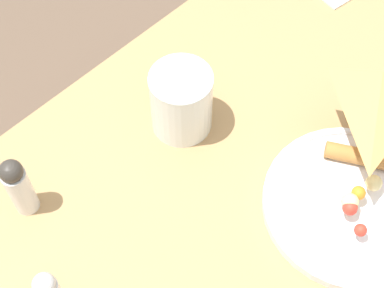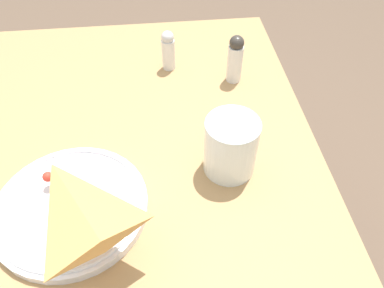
# 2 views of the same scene
# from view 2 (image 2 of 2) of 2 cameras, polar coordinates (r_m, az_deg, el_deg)

# --- Properties ---
(dining_table) EXTENTS (1.09, 0.72, 0.71)m
(dining_table) POSITION_cam_2_polar(r_m,az_deg,el_deg) (0.73, -9.26, -12.31)
(dining_table) COLOR #A87F51
(dining_table) RESTS_ON ground_plane
(plate_pizza) EXTENTS (0.25, 0.25, 0.05)m
(plate_pizza) POSITION_cam_2_polar(r_m,az_deg,el_deg) (0.63, -18.08, -8.84)
(plate_pizza) COLOR white
(plate_pizza) RESTS_ON dining_table
(milk_glass) EXTENTS (0.09, 0.09, 0.11)m
(milk_glass) POSITION_cam_2_polar(r_m,az_deg,el_deg) (0.63, 5.88, -0.70)
(milk_glass) COLOR white
(milk_glass) RESTS_ON dining_table
(salt_shaker) EXTENTS (0.03, 0.03, 0.09)m
(salt_shaker) POSITION_cam_2_polar(r_m,az_deg,el_deg) (0.86, -3.64, 14.10)
(salt_shaker) COLOR silver
(salt_shaker) RESTS_ON dining_table
(pepper_shaker) EXTENTS (0.03, 0.03, 0.11)m
(pepper_shaker) POSITION_cam_2_polar(r_m,az_deg,el_deg) (0.82, 6.60, 12.80)
(pepper_shaker) COLOR silver
(pepper_shaker) RESTS_ON dining_table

